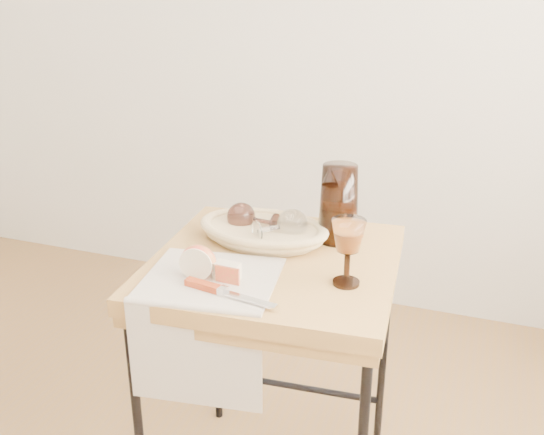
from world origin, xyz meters
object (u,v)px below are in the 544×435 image
at_px(side_table, 274,384).
at_px(table_knife, 226,291).
at_px(pitcher, 339,203).
at_px(goblet_lying_b, 277,227).
at_px(tea_towel, 211,279).
at_px(wine_goblet, 348,252).
at_px(goblet_lying_a, 255,220).
at_px(bread_basket, 263,233).
at_px(apple_half, 199,261).

bearing_deg(side_table, table_knife, -98.53).
bearing_deg(pitcher, goblet_lying_b, -163.82).
height_order(tea_towel, wine_goblet, wine_goblet).
xyz_separation_m(tea_towel, wine_goblet, (0.31, 0.09, 0.08)).
distance_m(goblet_lying_a, pitcher, 0.23).
bearing_deg(table_knife, bread_basket, 105.10).
distance_m(wine_goblet, table_knife, 0.29).
distance_m(bread_basket, apple_half, 0.27).
distance_m(goblet_lying_a, table_knife, 0.35).
height_order(tea_towel, apple_half, apple_half).
distance_m(side_table, pitcher, 0.54).
height_order(bread_basket, goblet_lying_a, goblet_lying_a).
relative_size(side_table, goblet_lying_a, 5.98).
distance_m(side_table, bread_basket, 0.43).
xyz_separation_m(side_table, table_knife, (-0.03, -0.23, 0.41)).
height_order(side_table, wine_goblet, wine_goblet).
relative_size(side_table, pitcher, 3.09).
bearing_deg(side_table, goblet_lying_a, 131.06).
xyz_separation_m(side_table, apple_half, (-0.13, -0.16, 0.44)).
distance_m(bread_basket, goblet_lying_b, 0.06).
height_order(side_table, goblet_lying_b, goblet_lying_b).
bearing_deg(apple_half, table_knife, -40.64).
bearing_deg(table_knife, goblet_lying_a, 109.58).
relative_size(bread_basket, pitcher, 1.27).
bearing_deg(goblet_lying_a, tea_towel, 95.96).
height_order(wine_goblet, table_knife, wine_goblet).
height_order(pitcher, table_knife, pitcher).
xyz_separation_m(tea_towel, pitcher, (0.23, 0.33, 0.10)).
bearing_deg(tea_towel, goblet_lying_a, 80.25).
height_order(side_table, goblet_lying_a, goblet_lying_a).
distance_m(bread_basket, pitcher, 0.22).
bearing_deg(wine_goblet, pitcher, 108.79).
bearing_deg(table_knife, goblet_lying_b, 96.59).
relative_size(bread_basket, table_knife, 1.39).
distance_m(goblet_lying_b, apple_half, 0.27).
bearing_deg(goblet_lying_b, tea_towel, -156.43).
relative_size(goblet_lying_b, pitcher, 0.54).
xyz_separation_m(pitcher, table_knife, (-0.16, -0.40, -0.09)).
distance_m(tea_towel, table_knife, 0.10).
bearing_deg(goblet_lying_b, bread_basket, 111.07).
bearing_deg(pitcher, goblet_lying_a, 178.19).
relative_size(pitcher, apple_half, 2.91).
bearing_deg(bread_basket, apple_half, -101.41).
bearing_deg(side_table, pitcher, 54.21).
xyz_separation_m(bread_basket, apple_half, (-0.07, -0.26, 0.02)).
xyz_separation_m(goblet_lying_a, pitcher, (0.22, 0.06, 0.05)).
bearing_deg(bread_basket, side_table, -51.99).
distance_m(side_table, apple_half, 0.49).
relative_size(tea_towel, apple_half, 3.59).
bearing_deg(goblet_lying_a, wine_goblet, 156.11).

